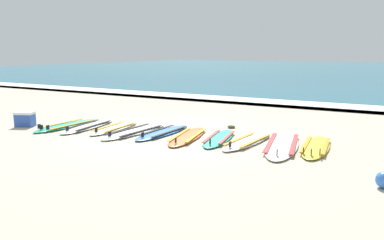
{
  "coord_description": "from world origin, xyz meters",
  "views": [
    {
      "loc": [
        4.88,
        -7.25,
        1.9
      ],
      "look_at": [
        0.16,
        0.89,
        0.25
      ],
      "focal_mm": 36.63,
      "sensor_mm": 36.0,
      "label": 1
    }
  ],
  "objects": [
    {
      "name": "seaweed_clump_near_shoreline",
      "position": [
        0.9,
        1.59,
        0.04
      ],
      "size": [
        0.21,
        0.17,
        0.07
      ],
      "primitive_type": "ellipsoid",
      "color": "#384723",
      "rests_on": "ground"
    },
    {
      "name": "surfboard_5",
      "position": [
        0.52,
        0.08,
        0.04
      ],
      "size": [
        1.0,
        2.18,
        0.18
      ],
      "color": "orange",
      "rests_on": "ground"
    },
    {
      "name": "surfboard_4",
      "position": [
        -0.19,
        0.15,
        0.04
      ],
      "size": [
        0.53,
        2.04,
        0.18
      ],
      "color": "#3875CC",
      "rests_on": "ground"
    },
    {
      "name": "surfboard_8",
      "position": [
        2.58,
        0.35,
        0.04
      ],
      "size": [
        1.19,
        2.68,
        0.18
      ],
      "color": "white",
      "rests_on": "ground"
    },
    {
      "name": "beach_ball",
      "position": [
        4.58,
        -1.35,
        0.12
      ],
      "size": [
        0.24,
        0.24,
        0.24
      ],
      "primitive_type": "sphere",
      "color": "blue",
      "rests_on": "ground"
    },
    {
      "name": "surfboard_1",
      "position": [
        -2.25,
        -0.18,
        0.04
      ],
      "size": [
        0.85,
        2.12,
        0.18
      ],
      "color": "silver",
      "rests_on": "ground"
    },
    {
      "name": "surfboard_9",
      "position": [
        3.22,
        0.51,
        0.04
      ],
      "size": [
        0.78,
        2.14,
        0.18
      ],
      "color": "yellow",
      "rests_on": "ground"
    },
    {
      "name": "ground_plane",
      "position": [
        0.0,
        0.0,
        0.0
      ],
      "size": [
        80.0,
        80.0,
        0.0
      ],
      "primitive_type": "plane",
      "color": "#B7AD93"
    },
    {
      "name": "sea",
      "position": [
        0.0,
        35.81,
        0.05
      ],
      "size": [
        80.0,
        60.0,
        0.1
      ],
      "primitive_type": "cube",
      "color": "#23667A",
      "rests_on": "ground"
    },
    {
      "name": "surfboard_2",
      "position": [
        -1.52,
        -0.0,
        0.04
      ],
      "size": [
        0.7,
        1.95,
        0.18
      ],
      "color": "white",
      "rests_on": "ground"
    },
    {
      "name": "surfboard_6",
      "position": [
        1.22,
        0.25,
        0.04
      ],
      "size": [
        0.88,
        1.99,
        0.18
      ],
      "color": "#2DB793",
      "rests_on": "ground"
    },
    {
      "name": "surfboard_3",
      "position": [
        -0.83,
        -0.08,
        0.04
      ],
      "size": [
        0.59,
        2.23,
        0.18
      ],
      "color": "white",
      "rests_on": "ground"
    },
    {
      "name": "wave_foam_strip",
      "position": [
        0.0,
        6.47,
        0.06
      ],
      "size": [
        80.0,
        1.32,
        0.11
      ],
      "primitive_type": "cube",
      "color": "white",
      "rests_on": "ground"
    },
    {
      "name": "surfboard_7",
      "position": [
        1.86,
        0.29,
        0.04
      ],
      "size": [
        0.62,
        2.06,
        0.18
      ],
      "color": "silver",
      "rests_on": "ground"
    },
    {
      "name": "cooler_box",
      "position": [
        -3.78,
        -0.86,
        0.19
      ],
      "size": [
        0.55,
        0.47,
        0.38
      ],
      "color": "#2D51B2",
      "rests_on": "ground"
    },
    {
      "name": "surfboard_0",
      "position": [
        -2.82,
        -0.34,
        0.04
      ],
      "size": [
        0.61,
        2.14,
        0.18
      ],
      "color": "#2DB793",
      "rests_on": "ground"
    }
  ]
}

